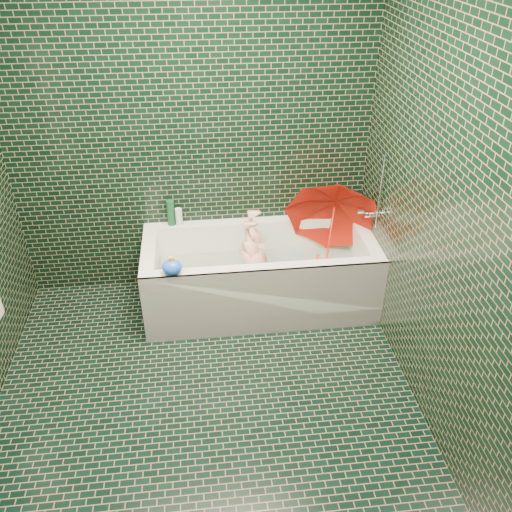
{
  "coord_description": "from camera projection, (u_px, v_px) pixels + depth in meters",
  "views": [
    {
      "loc": [
        0.04,
        -2.3,
        2.6
      ],
      "look_at": [
        0.4,
        0.82,
        0.56
      ],
      "focal_mm": 38.0,
      "sensor_mm": 36.0,
      "label": 1
    }
  ],
  "objects": [
    {
      "name": "bath_toy",
      "position": [
        172.0,
        267.0,
        3.55
      ],
      "size": [
        0.17,
        0.15,
        0.13
      ],
      "rotation": [
        0.0,
        0.0,
        -0.38
      ],
      "color": "blue",
      "rests_on": "bathtub"
    },
    {
      "name": "bottle_right_pump",
      "position": [
        355.0,
        203.0,
        4.22
      ],
      "size": [
        0.06,
        0.06,
        0.2
      ],
      "primitive_type": "cylinder",
      "rotation": [
        0.0,
        0.0,
        -0.32
      ],
      "color": "silver",
      "rests_on": "bathtub"
    },
    {
      "name": "umbrella",
      "position": [
        331.0,
        229.0,
        3.94
      ],
      "size": [
        1.02,
        1.01,
        0.95
      ],
      "primitive_type": "imported",
      "rotation": [
        0.37,
        -0.27,
        -0.43
      ],
      "color": "red",
      "rests_on": "bathtub"
    },
    {
      "name": "faucet",
      "position": [
        373.0,
        209.0,
        3.88
      ],
      "size": [
        0.18,
        0.19,
        0.55
      ],
      "color": "silver",
      "rests_on": "wall_right"
    },
    {
      "name": "child",
      "position": [
        258.0,
        272.0,
        4.03
      ],
      "size": [
        0.99,
        0.62,
        0.32
      ],
      "primitive_type": "imported",
      "rotation": [
        -1.46,
        0.0,
        -1.9
      ],
      "color": "#EDAB94",
      "rests_on": "bathtub"
    },
    {
      "name": "bottle_right_tall",
      "position": [
        343.0,
        202.0,
        4.19
      ],
      "size": [
        0.06,
        0.06,
        0.24
      ],
      "primitive_type": "cylinder",
      "rotation": [
        0.0,
        0.0,
        -0.04
      ],
      "color": "#144624",
      "rests_on": "bathtub"
    },
    {
      "name": "water",
      "position": [
        260.0,
        270.0,
        4.06
      ],
      "size": [
        1.48,
        0.53,
        0.0
      ],
      "primitive_type": "cube",
      "color": "silver",
      "rests_on": "bathtub"
    },
    {
      "name": "bottle_left_short",
      "position": [
        179.0,
        217.0,
        4.09
      ],
      "size": [
        0.06,
        0.06,
        0.14
      ],
      "primitive_type": "cylinder",
      "rotation": [
        0.0,
        0.0,
        -0.29
      ],
      "color": "white",
      "rests_on": "bathtub"
    },
    {
      "name": "soap_bottle_a",
      "position": [
        355.0,
        215.0,
        4.27
      ],
      "size": [
        0.12,
        0.12,
        0.26
      ],
      "primitive_type": "imported",
      "rotation": [
        0.0,
        0.0,
        0.24
      ],
      "color": "white",
      "rests_on": "bathtub"
    },
    {
      "name": "wall_front",
      "position": [
        205.0,
        494.0,
        1.48
      ],
      "size": [
        2.8,
        0.0,
        2.8
      ],
      "primitive_type": "plane",
      "rotation": [
        -1.57,
        0.0,
        0.0
      ],
      "color": "black",
      "rests_on": "floor"
    },
    {
      "name": "soap_bottle_c",
      "position": [
        336.0,
        217.0,
        4.23
      ],
      "size": [
        0.15,
        0.15,
        0.16
      ],
      "primitive_type": "imported",
      "rotation": [
        0.0,
        0.0,
        0.26
      ],
      "color": "#144624",
      "rests_on": "bathtub"
    },
    {
      "name": "wall_back",
      "position": [
        190.0,
        134.0,
        3.81
      ],
      "size": [
        2.8,
        0.0,
        2.8
      ],
      "primitive_type": "plane",
      "rotation": [
        1.57,
        0.0,
        0.0
      ],
      "color": "black",
      "rests_on": "floor"
    },
    {
      "name": "bathtub",
      "position": [
        260.0,
        281.0,
        4.1
      ],
      "size": [
        1.7,
        0.75,
        0.55
      ],
      "color": "white",
      "rests_on": "floor"
    },
    {
      "name": "bottle_left_tall",
      "position": [
        171.0,
        213.0,
        4.09
      ],
      "size": [
        0.07,
        0.07,
        0.2
      ],
      "primitive_type": "cylinder",
      "rotation": [
        0.0,
        0.0,
        -0.17
      ],
      "color": "#144624",
      "rests_on": "bathtub"
    },
    {
      "name": "wall_right",
      "position": [
        449.0,
        219.0,
        2.77
      ],
      "size": [
        0.0,
        2.8,
        2.8
      ],
      "primitive_type": "plane",
      "rotation": [
        1.57,
        0.0,
        -1.57
      ],
      "color": "black",
      "rests_on": "floor"
    },
    {
      "name": "floor",
      "position": [
        207.0,
        409.0,
        3.33
      ],
      "size": [
        2.8,
        2.8,
        0.0
      ],
      "primitive_type": "plane",
      "color": "black",
      "rests_on": "ground"
    },
    {
      "name": "bath_mat",
      "position": [
        260.0,
        286.0,
        4.14
      ],
      "size": [
        1.35,
        0.47,
        0.01
      ],
      "primitive_type": "cube",
      "color": "green",
      "rests_on": "bathtub"
    },
    {
      "name": "soap_bottle_b",
      "position": [
        344.0,
        215.0,
        4.27
      ],
      "size": [
        0.12,
        0.12,
        0.21
      ],
      "primitive_type": "imported",
      "rotation": [
        0.0,
        0.0,
        -0.37
      ],
      "color": "#4C2078",
      "rests_on": "bathtub"
    },
    {
      "name": "rubber_duck",
      "position": [
        340.0,
        212.0,
        4.23
      ],
      "size": [
        0.11,
        0.09,
        0.08
      ],
      "rotation": [
        0.0,
        0.0,
        0.39
      ],
      "color": "#FBAD19",
      "rests_on": "bathtub"
    }
  ]
}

